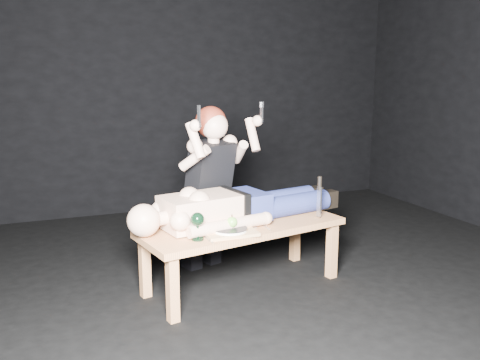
{
  "coord_description": "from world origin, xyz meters",
  "views": [
    {
      "loc": [
        -1.45,
        -2.88,
        1.44
      ],
      "look_at": [
        -0.2,
        0.26,
        0.75
      ],
      "focal_mm": 38.02,
      "sensor_mm": 36.0,
      "label": 1
    }
  ],
  "objects_px": {
    "lying_man": "(240,202)",
    "table": "(243,256)",
    "serving_tray": "(230,232)",
    "goblet": "(198,226)",
    "carving_knife": "(319,197)",
    "kneeling_woman": "(204,186)"
  },
  "relations": [
    {
      "from": "serving_tray",
      "to": "table",
      "type": "bearing_deg",
      "value": 46.84
    },
    {
      "from": "goblet",
      "to": "carving_knife",
      "type": "bearing_deg",
      "value": 9.48
    },
    {
      "from": "kneeling_woman",
      "to": "serving_tray",
      "type": "height_order",
      "value": "kneeling_woman"
    },
    {
      "from": "carving_knife",
      "to": "serving_tray",
      "type": "bearing_deg",
      "value": 178.04
    },
    {
      "from": "lying_man",
      "to": "serving_tray",
      "type": "relative_size",
      "value": 4.34
    },
    {
      "from": "lying_man",
      "to": "carving_knife",
      "type": "bearing_deg",
      "value": -27.03
    },
    {
      "from": "lying_man",
      "to": "carving_knife",
      "type": "distance_m",
      "value": 0.56
    },
    {
      "from": "serving_tray",
      "to": "goblet",
      "type": "height_order",
      "value": "goblet"
    },
    {
      "from": "table",
      "to": "goblet",
      "type": "distance_m",
      "value": 0.54
    },
    {
      "from": "table",
      "to": "goblet",
      "type": "relative_size",
      "value": 8.01
    },
    {
      "from": "kneeling_woman",
      "to": "serving_tray",
      "type": "bearing_deg",
      "value": -111.61
    },
    {
      "from": "lying_man",
      "to": "goblet",
      "type": "bearing_deg",
      "value": -153.65
    },
    {
      "from": "table",
      "to": "serving_tray",
      "type": "bearing_deg",
      "value": -144.29
    },
    {
      "from": "lying_man",
      "to": "kneeling_woman",
      "type": "distance_m",
      "value": 0.39
    },
    {
      "from": "table",
      "to": "serving_tray",
      "type": "xyz_separation_m",
      "value": [
        -0.16,
        -0.17,
        0.24
      ]
    },
    {
      "from": "lying_man",
      "to": "table",
      "type": "bearing_deg",
      "value": -113.95
    },
    {
      "from": "table",
      "to": "carving_knife",
      "type": "xyz_separation_m",
      "value": [
        0.57,
        -0.05,
        0.38
      ]
    },
    {
      "from": "serving_tray",
      "to": "lying_man",
      "type": "bearing_deg",
      "value": 56.48
    },
    {
      "from": "table",
      "to": "carving_knife",
      "type": "height_order",
      "value": "carving_knife"
    },
    {
      "from": "goblet",
      "to": "table",
      "type": "bearing_deg",
      "value": 28.42
    },
    {
      "from": "kneeling_woman",
      "to": "goblet",
      "type": "bearing_deg",
      "value": -130.17
    },
    {
      "from": "lying_man",
      "to": "carving_knife",
      "type": "height_order",
      "value": "carving_knife"
    }
  ]
}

